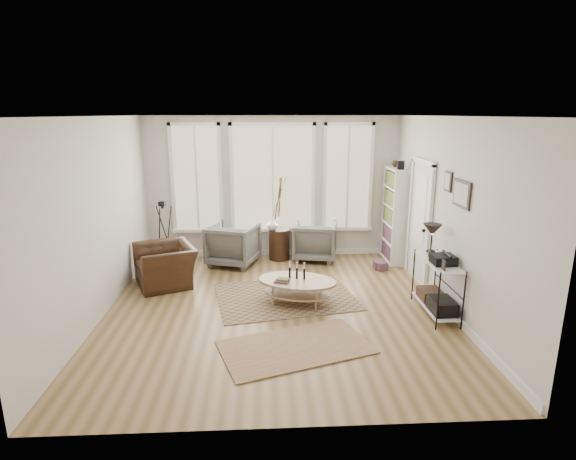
{
  "coord_description": "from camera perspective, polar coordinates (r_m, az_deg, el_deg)",
  "views": [
    {
      "loc": [
        -0.17,
        -6.45,
        2.94
      ],
      "look_at": [
        0.2,
        0.6,
        1.1
      ],
      "focal_mm": 28.0,
      "sensor_mm": 36.0,
      "label": 1
    }
  ],
  "objects": [
    {
      "name": "coffee_table",
      "position": [
        7.15,
        1.1,
        -7.0
      ],
      "size": [
        1.42,
        1.12,
        0.57
      ],
      "color": "tan",
      "rests_on": "ground"
    },
    {
      "name": "door",
      "position": [
        8.28,
        16.4,
        1.33
      ],
      "size": [
        0.09,
        1.06,
        2.22
      ],
      "color": "silver",
      "rests_on": "ground"
    },
    {
      "name": "low_shelf",
      "position": [
        7.09,
        18.39,
        -6.2
      ],
      "size": [
        0.38,
        1.08,
        1.3
      ],
      "color": "white",
      "rests_on": "ground"
    },
    {
      "name": "wall_art",
      "position": [
        6.85,
        20.77,
        4.73
      ],
      "size": [
        0.04,
        0.88,
        0.44
      ],
      "color": "black",
      "rests_on": "ground"
    },
    {
      "name": "bay_window",
      "position": [
        9.26,
        -1.94,
        6.33
      ],
      "size": [
        4.14,
        0.12,
        2.24
      ],
      "color": "tan",
      "rests_on": "ground"
    },
    {
      "name": "tripod_camera",
      "position": [
        9.27,
        -15.43,
        -0.66
      ],
      "size": [
        0.45,
        0.45,
        1.27
      ],
      "color": "black",
      "rests_on": "ground"
    },
    {
      "name": "book_stack_far",
      "position": [
        8.9,
        11.65,
        -4.47
      ],
      "size": [
        0.26,
        0.29,
        0.16
      ],
      "primitive_type": "cube",
      "rotation": [
        0.0,
        0.0,
        0.3
      ],
      "color": "maroon",
      "rests_on": "ground"
    },
    {
      "name": "vase",
      "position": [
        9.12,
        -2.01,
        0.73
      ],
      "size": [
        0.27,
        0.27,
        0.24
      ],
      "primitive_type": "imported",
      "rotation": [
        0.0,
        0.0,
        -0.23
      ],
      "color": "silver",
      "rests_on": "side_table"
    },
    {
      "name": "room",
      "position": [
        6.65,
        -1.29,
        1.45
      ],
      "size": [
        5.5,
        5.54,
        2.9
      ],
      "color": "olive",
      "rests_on": "ground"
    },
    {
      "name": "accent_chair",
      "position": [
        8.21,
        -15.28,
        -4.31
      ],
      "size": [
        1.37,
        1.3,
        0.7
      ],
      "primitive_type": "imported",
      "rotation": [
        0.0,
        0.0,
        -1.16
      ],
      "color": "#331C10",
      "rests_on": "ground"
    },
    {
      "name": "rug_runner",
      "position": [
        5.99,
        0.98,
        -14.62
      ],
      "size": [
        2.12,
        1.6,
        0.01
      ],
      "primitive_type": "cube",
      "rotation": [
        0.0,
        0.0,
        0.32
      ],
      "color": "brown",
      "rests_on": "ground"
    },
    {
      "name": "armchair_left",
      "position": [
        8.99,
        -6.96,
        -1.81
      ],
      "size": [
        1.14,
        1.15,
        0.83
      ],
      "primitive_type": "imported",
      "rotation": [
        0.0,
        0.0,
        2.81
      ],
      "color": "slate",
      "rests_on": "ground"
    },
    {
      "name": "rug_main",
      "position": [
        7.49,
        -0.33,
        -8.44
      ],
      "size": [
        2.47,
        2.03,
        0.01
      ],
      "primitive_type": "cube",
      "rotation": [
        0.0,
        0.0,
        0.19
      ],
      "color": "brown",
      "rests_on": "ground"
    },
    {
      "name": "book_stack_near",
      "position": [
        8.93,
        11.59,
        -4.38
      ],
      "size": [
        0.24,
        0.28,
        0.16
      ],
      "primitive_type": "cube",
      "rotation": [
        0.0,
        0.0,
        -0.18
      ],
      "color": "maroon",
      "rests_on": "ground"
    },
    {
      "name": "side_table",
      "position": [
        9.14,
        -1.17,
        1.43
      ],
      "size": [
        0.42,
        0.42,
        1.78
      ],
      "color": "#331C10",
      "rests_on": "ground"
    },
    {
      "name": "bookcase",
      "position": [
        9.27,
        13.4,
        1.85
      ],
      "size": [
        0.31,
        0.85,
        2.06
      ],
      "color": "white",
      "rests_on": "ground"
    },
    {
      "name": "armchair_right",
      "position": [
        9.26,
        3.45,
        -1.38
      ],
      "size": [
        1.0,
        1.02,
        0.79
      ],
      "primitive_type": "imported",
      "rotation": [
        0.0,
        0.0,
        2.94
      ],
      "color": "slate",
      "rests_on": "ground"
    }
  ]
}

